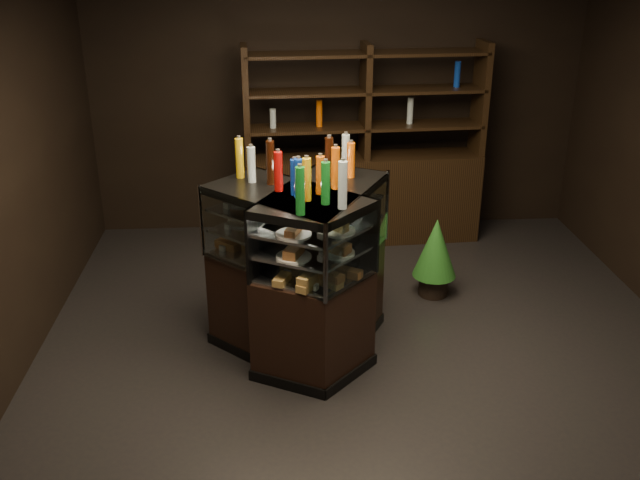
% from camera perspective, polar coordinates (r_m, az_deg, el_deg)
% --- Properties ---
extents(ground, '(5.00, 5.00, 0.00)m').
position_cam_1_polar(ground, '(5.62, 3.57, -8.22)').
color(ground, black).
rests_on(ground, ground).
extents(room_shell, '(5.02, 5.02, 3.01)m').
position_cam_1_polar(room_shell, '(4.89, 4.14, 11.56)').
color(room_shell, black).
rests_on(room_shell, ground).
extents(display_case, '(1.42, 1.33, 1.30)m').
position_cam_1_polar(display_case, '(5.29, -1.19, -4.81)').
color(display_case, black).
rests_on(display_case, ground).
extents(food_display, '(1.05, 1.06, 0.41)m').
position_cam_1_polar(food_display, '(5.05, -1.23, 0.69)').
color(food_display, '#D3904C').
rests_on(food_display, display_case).
extents(bottles_top, '(0.88, 0.92, 0.30)m').
position_cam_1_polar(bottles_top, '(4.90, -1.29, 5.50)').
color(bottles_top, silver).
rests_on(bottles_top, display_case).
extents(potted_conifer, '(0.38, 0.38, 0.81)m').
position_cam_1_polar(potted_conifer, '(6.20, 9.25, -0.51)').
color(potted_conifer, black).
rests_on(potted_conifer, ground).
extents(back_shelving, '(2.38, 0.55, 2.00)m').
position_cam_1_polar(back_shelving, '(7.24, 3.48, 4.49)').
color(back_shelving, black).
rests_on(back_shelving, ground).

